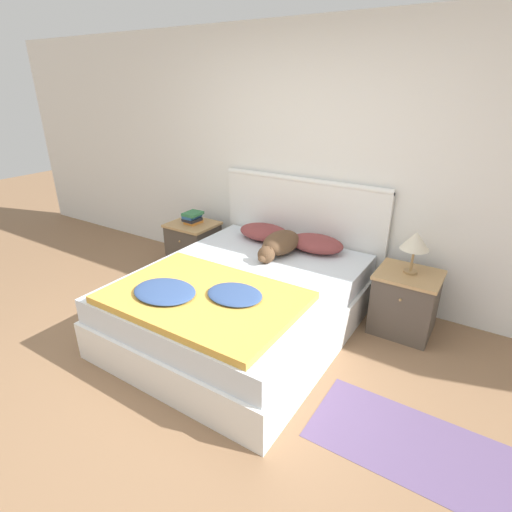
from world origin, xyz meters
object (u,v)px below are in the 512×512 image
book_stack (193,218)px  pillow_left (264,232)px  table_lamp (415,242)px  nightstand_right (405,302)px  pillow_right (316,243)px  nightstand_left (194,246)px  bed (243,303)px  dog (280,244)px

book_stack → pillow_left: bearing=5.1°
book_stack → table_lamp: size_ratio=0.59×
nightstand_right → pillow_right: size_ratio=1.03×
nightstand_left → pillow_right: bearing=3.4°
pillow_left → book_stack: bearing=-174.9°
bed → book_stack: size_ratio=9.78×
bed → pillow_right: (0.29, 0.82, 0.34)m
nightstand_right → book_stack: size_ratio=2.59×
pillow_right → dog: dog is taller
book_stack → table_lamp: bearing=0.2°
pillow_left → dog: size_ratio=0.78×
pillow_right → pillow_left: bearing=180.0°
dog → table_lamp: (1.15, 0.17, 0.21)m
dog → table_lamp: size_ratio=1.91×
pillow_right → book_stack: size_ratio=2.52×
book_stack → nightstand_right: bearing=-0.2°
nightstand_right → pillow_right: bearing=174.4°
bed → nightstand_right: (1.19, 0.73, 0.02)m
dog → book_stack: (-1.22, 0.17, 0.00)m
nightstand_left → pillow_left: pillow_left is taller
pillow_left → nightstand_left: bearing=-174.4°
pillow_left → dog: (0.32, -0.25, 0.02)m
pillow_right → bed: bearing=-109.6°
nightstand_left → pillow_right: pillow_right is taller
nightstand_right → book_stack: (-2.37, 0.01, 0.34)m
bed → pillow_right: bearing=70.4°
nightstand_left → nightstand_right: size_ratio=1.00×
bed → table_lamp: size_ratio=5.79×
book_stack → table_lamp: table_lamp is taller
book_stack → dog: bearing=-7.8°
pillow_right → dog: (-0.26, -0.25, 0.02)m
dog → pillow_left: bearing=142.7°
nightstand_right → book_stack: book_stack is taller
book_stack → pillow_right: bearing=3.1°
bed → book_stack: (-1.18, 0.74, 0.36)m
bed → book_stack: 1.44m
nightstand_left → pillow_left: 0.96m
pillow_left → pillow_right: (0.58, 0.00, 0.00)m
nightstand_left → pillow_left: bearing=5.6°
nightstand_right → table_lamp: bearing=90.0°
bed → dog: dog is taller
book_stack → table_lamp: 2.38m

